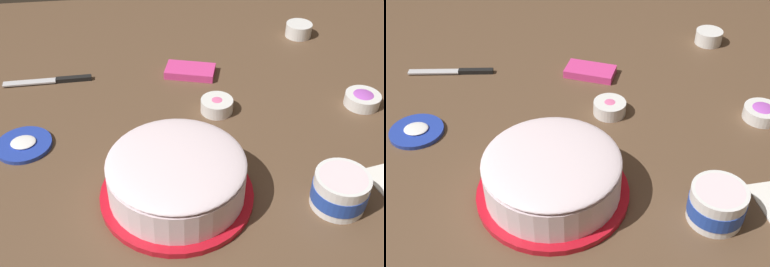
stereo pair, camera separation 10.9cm
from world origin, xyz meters
TOP-DOWN VIEW (x-y plane):
  - ground_plane at (0.00, 0.00)m, footprint 1.54×1.54m
  - frosted_cake at (0.08, 0.24)m, footprint 0.31×0.31m
  - frosting_tub at (-0.24, 0.30)m, footprint 0.11×0.11m
  - frosting_tub_lid at (0.41, 0.04)m, footprint 0.13×0.13m
  - spreading_knife at (0.36, -0.23)m, footprint 0.24×0.03m
  - sprinkle_bowl_pink at (-0.05, -0.04)m, footprint 0.08×0.08m
  - sprinkle_bowl_green at (-0.37, -0.41)m, footprint 0.08×0.08m
  - sprinkle_bowl_rainbow at (-0.42, -0.02)m, footprint 0.09×0.09m
  - candy_box_lower at (-0.01, -0.22)m, footprint 0.15×0.11m

SIDE VIEW (x-z plane):
  - ground_plane at x=0.00m, z-range 0.00..0.00m
  - spreading_knife at x=0.36m, z-range 0.00..0.01m
  - frosting_tub_lid at x=0.41m, z-range 0.00..0.01m
  - candy_box_lower at x=-0.01m, z-range 0.00..0.02m
  - sprinkle_bowl_rainbow at x=-0.42m, z-range 0.00..0.04m
  - sprinkle_bowl_pink at x=-0.05m, z-range 0.00..0.04m
  - sprinkle_bowl_green at x=-0.37m, z-range 0.00..0.04m
  - frosting_tub at x=-0.24m, z-range 0.00..0.08m
  - frosted_cake at x=0.08m, z-range 0.00..0.11m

